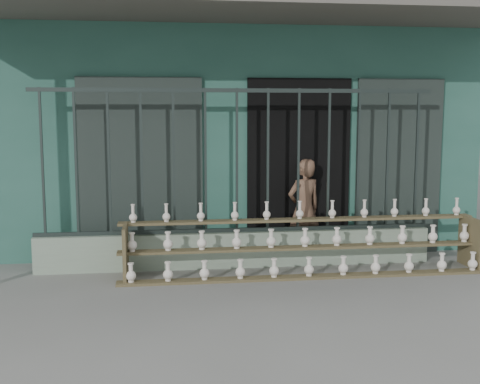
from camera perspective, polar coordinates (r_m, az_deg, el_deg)
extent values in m
plane|color=slate|center=(6.49, 1.16, -9.97)|extent=(60.00, 60.00, 0.00)
cube|color=#2B5C4E|center=(10.46, -2.34, 5.67)|extent=(7.00, 5.00, 3.20)
cube|color=black|center=(8.18, 5.52, 2.26)|extent=(1.40, 0.12, 2.40)
cube|color=black|center=(7.94, -9.36, 2.03)|extent=(1.60, 0.08, 2.40)
cube|color=black|center=(8.57, 14.76, 2.29)|extent=(1.20, 0.08, 2.40)
cube|color=#59544C|center=(7.47, -0.21, 16.79)|extent=(7.40, 2.00, 0.12)
cube|color=gray|center=(7.68, -0.29, -5.44)|extent=(5.00, 0.20, 0.45)
cube|color=#283330|center=(7.58, -18.24, 2.62)|extent=(0.03, 0.03, 1.80)
cube|color=#283330|center=(7.51, -15.30, 2.69)|extent=(0.03, 0.03, 1.80)
cube|color=#283330|center=(7.47, -12.32, 2.76)|extent=(0.03, 0.03, 1.80)
cube|color=#283330|center=(7.45, -9.31, 2.82)|extent=(0.03, 0.03, 1.80)
cube|color=#283330|center=(7.44, -6.30, 2.87)|extent=(0.03, 0.03, 1.80)
cube|color=#283330|center=(7.46, -3.29, 2.92)|extent=(0.03, 0.03, 1.80)
cube|color=#283330|center=(7.50, -0.30, 2.96)|extent=(0.03, 0.03, 1.80)
cube|color=#283330|center=(7.56, 2.66, 2.98)|extent=(0.03, 0.03, 1.80)
cube|color=#283330|center=(7.64, 5.55, 3.00)|extent=(0.03, 0.03, 1.80)
cube|color=#283330|center=(7.73, 8.39, 3.02)|extent=(0.03, 0.03, 1.80)
cube|color=#283330|center=(7.85, 11.14, 3.02)|extent=(0.03, 0.03, 1.80)
cube|color=#283330|center=(7.98, 13.81, 3.02)|extent=(0.03, 0.03, 1.80)
cube|color=#283330|center=(8.13, 16.39, 3.01)|extent=(0.03, 0.03, 1.80)
cube|color=#283330|center=(7.48, -0.30, 9.61)|extent=(5.00, 0.04, 0.05)
cube|color=#283330|center=(7.62, -0.29, -3.61)|extent=(5.00, 0.04, 0.05)
cube|color=brown|center=(7.25, 6.54, -8.00)|extent=(4.50, 0.18, 0.03)
cube|color=brown|center=(7.41, 6.11, -5.26)|extent=(4.50, 0.18, 0.03)
cube|color=brown|center=(7.59, 5.70, -2.63)|extent=(4.50, 0.18, 0.03)
cube|color=brown|center=(7.22, -10.80, -5.65)|extent=(0.04, 0.55, 0.64)
cube|color=brown|center=(8.17, 20.97, -4.47)|extent=(0.04, 0.55, 0.64)
imported|color=brown|center=(8.07, 6.09, -1.61)|extent=(0.57, 0.47, 1.34)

